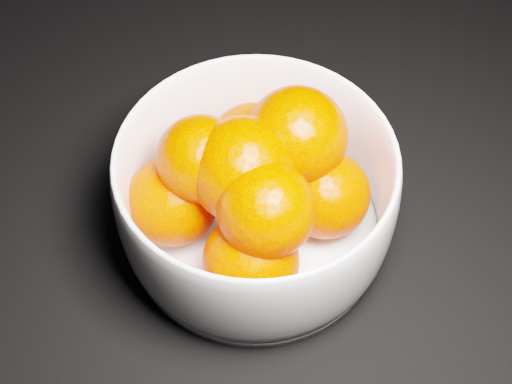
% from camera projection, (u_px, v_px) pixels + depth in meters
% --- Properties ---
extents(ground, '(3.00, 3.00, 0.00)m').
position_uv_depth(ground, '(184.00, 104.00, 0.76)').
color(ground, black).
rests_on(ground, ground).
extents(bowl, '(0.24, 0.24, 0.12)m').
position_uv_depth(bowl, '(256.00, 196.00, 0.61)').
color(bowl, white).
rests_on(bowl, ground).
extents(orange_pile, '(0.20, 0.19, 0.13)m').
position_uv_depth(orange_pile, '(253.00, 182.00, 0.60)').
color(orange_pile, '#F23700').
rests_on(orange_pile, bowl).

